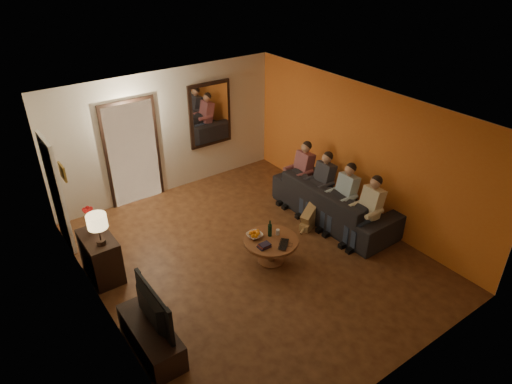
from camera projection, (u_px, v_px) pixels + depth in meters
floor at (252, 256)px, 7.91m from camera, size 5.00×6.00×0.01m
ceiling at (251, 114)px, 6.62m from camera, size 5.00×6.00×0.01m
back_wall at (168, 133)px, 9.38m from camera, size 5.00×0.02×2.60m
front_wall at (405, 298)px, 5.15m from camera, size 5.00×0.02×2.60m
left_wall at (97, 246)px, 6.00m from camera, size 0.02×6.00×2.60m
right_wall at (361, 153)px, 8.54m from camera, size 0.02×6.00×2.60m
orange_accent at (360, 153)px, 8.53m from camera, size 0.01×6.00×2.60m
kitchen_doorway at (133, 154)px, 9.08m from camera, size 1.00×0.06×2.10m
door_trim at (133, 154)px, 9.08m from camera, size 1.12×0.04×2.22m
fridge_glimpse at (145, 157)px, 9.29m from camera, size 0.45×0.03×1.70m
mirror_frame at (210, 114)px, 9.76m from camera, size 1.00×0.05×1.40m
mirror_glass at (211, 115)px, 9.74m from camera, size 0.86×0.02×1.26m
white_door at (57, 193)px, 7.78m from camera, size 0.06×0.85×2.04m
framed_art at (62, 172)px, 6.66m from camera, size 0.03×0.28×0.24m
art_canvas at (63, 172)px, 6.66m from camera, size 0.01×0.22×0.18m
dresser at (101, 256)px, 7.31m from camera, size 0.45×0.84×0.75m
table_lamp at (99, 230)px, 6.83m from camera, size 0.30×0.30×0.54m
flower_vase at (90, 219)px, 7.17m from camera, size 0.14×0.14×0.44m
tv_stand at (151, 337)px, 6.07m from camera, size 0.45×1.24×0.41m
tv at (147, 309)px, 5.83m from camera, size 1.01×0.13×0.58m
sofa at (335, 201)px, 8.81m from camera, size 2.63×1.05×0.77m
person_a at (368, 213)px, 8.01m from camera, size 0.60×0.40×1.20m
person_b at (343, 199)px, 8.44m from camera, size 0.60×0.40×1.20m
person_c at (321, 186)px, 8.86m from camera, size 0.60×0.40×1.20m
person_d at (301, 175)px, 9.28m from camera, size 0.60×0.40×1.20m
dog at (310, 214)px, 8.59m from camera, size 0.61×0.42×0.56m
coffee_table at (271, 250)px, 7.69m from camera, size 1.03×1.03×0.45m
bowl at (255, 235)px, 7.63m from camera, size 0.26×0.26×0.06m
oranges at (255, 232)px, 7.59m from camera, size 0.20×0.20×0.08m
wine_bottle at (270, 228)px, 7.60m from camera, size 0.07×0.07×0.31m
wine_glass at (278, 232)px, 7.68m from camera, size 0.06×0.06×0.10m
book_stack at (264, 245)px, 7.38m from camera, size 0.20×0.15×0.07m
laptop at (286, 245)px, 7.43m from camera, size 0.39×0.38×0.03m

